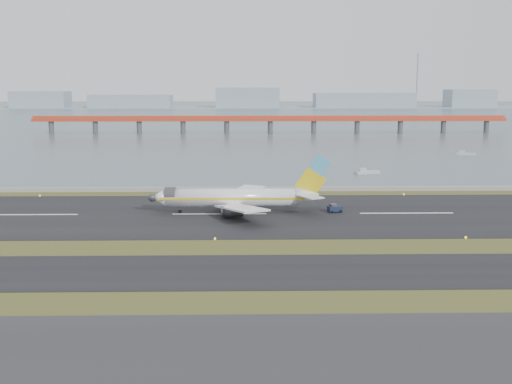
% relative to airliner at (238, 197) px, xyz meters
% --- Properties ---
extents(ground, '(1000.00, 1000.00, 0.00)m').
position_rel_airliner_xyz_m(ground, '(-3.98, -31.09, -3.46)').
color(ground, '#414C1B').
rests_on(ground, ground).
extents(taxiway_strip, '(1000.00, 18.00, 0.10)m').
position_rel_airliner_xyz_m(taxiway_strip, '(-3.98, -43.09, -3.41)').
color(taxiway_strip, black).
rests_on(taxiway_strip, ground).
extents(runway_strip, '(1000.00, 45.00, 0.10)m').
position_rel_airliner_xyz_m(runway_strip, '(-3.98, -1.09, -3.41)').
color(runway_strip, black).
rests_on(runway_strip, ground).
extents(seawall, '(1000.00, 2.50, 1.00)m').
position_rel_airliner_xyz_m(seawall, '(-3.98, 28.91, -2.96)').
color(seawall, gray).
rests_on(seawall, ground).
extents(bay_water, '(1400.00, 800.00, 1.30)m').
position_rel_airliner_xyz_m(bay_water, '(-3.98, 428.91, -3.46)').
color(bay_water, '#4B5F6B').
rests_on(bay_water, ground).
extents(red_pier, '(260.00, 5.00, 10.20)m').
position_rel_airliner_xyz_m(red_pier, '(16.02, 218.91, 3.82)').
color(red_pier, '#BF3C20').
rests_on(red_pier, ground).
extents(far_shoreline, '(1400.00, 80.00, 60.50)m').
position_rel_airliner_xyz_m(far_shoreline, '(9.64, 588.91, 2.61)').
color(far_shoreline, '#8F9EA9').
rests_on(far_shoreline, ground).
extents(airliner, '(38.52, 32.89, 12.80)m').
position_rel_airliner_xyz_m(airliner, '(0.00, 0.00, 0.00)').
color(airliner, white).
rests_on(airliner, ground).
extents(pushback_tug, '(3.31, 2.41, 1.91)m').
position_rel_airliner_xyz_m(pushback_tug, '(20.76, 0.31, -2.53)').
color(pushback_tug, '#151F3A').
rests_on(pushback_tug, ground).
extents(workboat_near, '(8.00, 4.30, 1.86)m').
position_rel_airliner_xyz_m(workboat_near, '(38.91, 59.31, -2.87)').
color(workboat_near, '#B5B4B9').
rests_on(workboat_near, ground).
extents(workboat_far, '(7.63, 4.11, 1.77)m').
position_rel_airliner_xyz_m(workboat_far, '(86.82, 109.48, -2.90)').
color(workboat_far, '#B5B4B9').
rests_on(workboat_far, ground).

